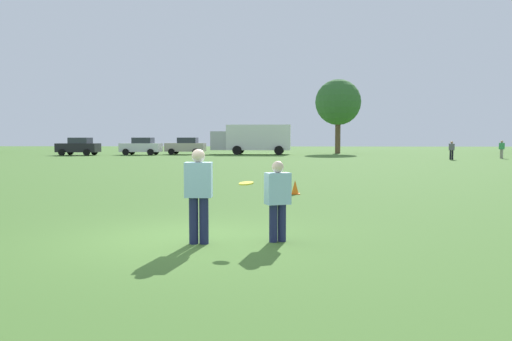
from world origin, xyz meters
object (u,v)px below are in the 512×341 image
at_px(box_truck, 253,138).
at_px(traffic_cone, 295,187).
at_px(player_thrower, 199,191).
at_px(bystander_sideline_watcher, 452,149).
at_px(bystander_far_jogger, 502,148).
at_px(frisbee, 246,183).
at_px(parked_car_center, 186,146).
at_px(player_defender, 278,197).
at_px(parked_car_near_left, 79,146).
at_px(parked_car_mid_left, 141,146).

bearing_deg(box_truck, traffic_cone, -85.22).
distance_m(player_thrower, bystander_sideline_watcher, 37.96).
bearing_deg(bystander_far_jogger, bystander_sideline_watcher, -153.30).
relative_size(frisbee, traffic_cone, 0.57).
xyz_separation_m(frisbee, bystander_sideline_watcher, (15.13, 34.34, -0.22)).
bearing_deg(parked_car_center, bystander_sideline_watcher, -24.95).
distance_m(traffic_cone, parked_car_center, 39.07).
height_order(player_defender, parked_car_center, parked_car_center).
xyz_separation_m(player_defender, frisbee, (-0.57, -0.16, 0.26)).
xyz_separation_m(player_thrower, parked_car_center, (-8.35, 45.75, -0.04)).
height_order(player_defender, parked_car_near_left, parked_car_near_left).
xyz_separation_m(player_thrower, parked_car_mid_left, (-12.81, 44.33, -0.04)).
bearing_deg(player_defender, player_thrower, -170.22).
bearing_deg(parked_car_mid_left, frisbee, -72.84).
relative_size(parked_car_mid_left, parked_car_center, 1.00).
height_order(parked_car_center, bystander_sideline_watcher, parked_car_center).
bearing_deg(frisbee, bystander_sideline_watcher, 66.22).
bearing_deg(frisbee, parked_car_mid_left, 107.16).
bearing_deg(traffic_cone, player_thrower, -104.04).
relative_size(frisbee, bystander_sideline_watcher, 0.18).
height_order(player_defender, bystander_sideline_watcher, bystander_sideline_watcher).
bearing_deg(player_thrower, frisbee, 5.71).
relative_size(player_thrower, bystander_far_jogger, 1.08).
distance_m(parked_car_near_left, box_truck, 18.12).
bearing_deg(parked_car_mid_left, parked_car_center, 17.68).
distance_m(box_truck, bystander_far_jogger, 24.24).
bearing_deg(parked_car_mid_left, parked_car_near_left, -167.72).
relative_size(parked_car_near_left, parked_car_center, 1.00).
xyz_separation_m(bystander_sideline_watcher, bystander_far_jogger, (5.24, 2.63, 0.02)).
bearing_deg(player_thrower, parked_car_center, 100.34).
relative_size(player_thrower, bystander_sideline_watcher, 1.11).
bearing_deg(player_thrower, bystander_far_jogger, 60.21).
relative_size(parked_car_mid_left, bystander_sideline_watcher, 2.76).
relative_size(player_thrower, traffic_cone, 3.58).
bearing_deg(frisbee, bystander_far_jogger, 61.16).
relative_size(parked_car_center, bystander_sideline_watcher, 2.76).
distance_m(player_thrower, parked_car_center, 46.50).
height_order(traffic_cone, box_truck, box_truck).
distance_m(frisbee, box_truck, 46.27).
distance_m(parked_car_mid_left, box_truck, 11.83).
distance_m(frisbee, traffic_cone, 8.13).
distance_m(player_defender, parked_car_near_left, 47.36).
bearing_deg(frisbee, player_thrower, -174.29).
distance_m(player_defender, bystander_far_jogger, 41.80).
height_order(frisbee, parked_car_mid_left, parked_car_mid_left).
height_order(player_thrower, parked_car_near_left, parked_car_near_left).
xyz_separation_m(traffic_cone, bystander_far_jogger, (19.20, 28.97, 0.67)).
bearing_deg(bystander_far_jogger, player_defender, -118.27).
bearing_deg(parked_car_center, player_thrower, -79.66).
bearing_deg(parked_car_near_left, frisbee, -65.20).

